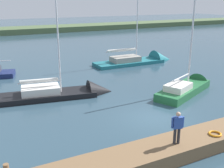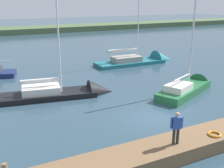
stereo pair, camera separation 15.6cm
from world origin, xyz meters
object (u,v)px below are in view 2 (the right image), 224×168
object	(u,v)px
life_ring_buoy	(215,134)
sailboat_mid_channel	(190,88)
sailboat_far_right	(145,62)
sailboat_behind_pier	(69,94)
person_on_dock	(176,126)

from	to	relation	value
life_ring_buoy	sailboat_mid_channel	world-z (taller)	sailboat_mid_channel
sailboat_mid_channel	sailboat_far_right	bearing A→B (deg)	52.82
sailboat_far_right	sailboat_behind_pier	bearing A→B (deg)	-148.09
sailboat_behind_pier	person_on_dock	bearing A→B (deg)	-70.81
sailboat_behind_pier	sailboat_far_right	bearing A→B (deg)	41.32
life_ring_buoy	person_on_dock	xyz separation A→B (m)	(2.34, -0.20, 0.88)
life_ring_buoy	person_on_dock	world-z (taller)	person_on_dock
sailboat_behind_pier	person_on_dock	world-z (taller)	sailboat_behind_pier
sailboat_behind_pier	sailboat_far_right	world-z (taller)	sailboat_far_right
sailboat_far_right	person_on_dock	size ratio (longest dim) A/B	6.87
sailboat_behind_pier	sailboat_far_right	xyz separation A→B (m)	(-11.97, -7.36, -0.04)
sailboat_far_right	life_ring_buoy	bearing A→B (deg)	-112.75
sailboat_far_right	person_on_dock	distance (m)	20.88
sailboat_mid_channel	person_on_dock	xyz separation A→B (m)	(7.68, 7.51, 1.43)
sailboat_behind_pier	sailboat_far_right	distance (m)	14.05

